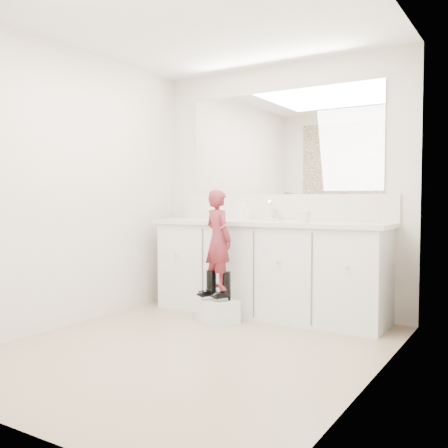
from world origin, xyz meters
The scene contains 19 objects.
floor centered at (0.00, 0.00, 0.00)m, with size 3.00×3.00×0.00m, color #847256.
ceiling centered at (0.00, 0.00, 2.40)m, with size 3.00×3.00×0.00m, color white.
wall_back centered at (0.00, 1.50, 1.20)m, with size 2.60×2.60×0.00m, color beige.
wall_front centered at (0.00, -1.50, 1.20)m, with size 2.60×2.60×0.00m, color beige.
wall_left centered at (-1.30, 0.00, 1.20)m, with size 3.00×3.00×0.00m, color beige.
wall_right centered at (1.30, 0.00, 1.20)m, with size 3.00×3.00×0.00m, color beige.
vanity_cabinet centered at (0.00, 1.23, 0.42)m, with size 2.20×0.55×0.85m, color silver.
countertop centered at (0.00, 1.21, 0.87)m, with size 2.28×0.58×0.04m, color beige.
backsplash centered at (0.00, 1.49, 1.02)m, with size 2.28×0.03×0.25m, color beige.
mirror centered at (0.00, 1.49, 1.64)m, with size 2.00×0.02×1.00m, color white.
dot_panel centered at (0.00, -1.49, 1.65)m, with size 2.00×0.01×1.20m, color #472819.
faucet centered at (0.00, 1.38, 0.94)m, with size 0.08×0.08×0.10m, color silver.
cup centered at (0.40, 1.16, 0.94)m, with size 0.11×0.11×0.10m, color beige.
soap_bottle centered at (-0.29, 1.26, 0.99)m, with size 0.09×0.10×0.21m, color white.
step_stool centered at (-0.25, 0.75, 0.10)m, with size 0.31×0.26×0.20m, color silver.
boot_left centered at (-0.32, 0.75, 0.33)m, with size 0.10×0.17×0.26m, color black, non-canonical shape.
boot_right centered at (-0.17, 0.75, 0.33)m, with size 0.10×0.17×0.26m, color black, non-canonical shape.
toddler centered at (-0.25, 0.75, 0.74)m, with size 0.32×0.21×0.88m, color #A7333C.
toothbrush centered at (-0.18, 0.70, 0.85)m, with size 0.01×0.01×0.14m, color #D25177.
Camera 1 is at (2.10, -2.95, 1.09)m, focal length 40.00 mm.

